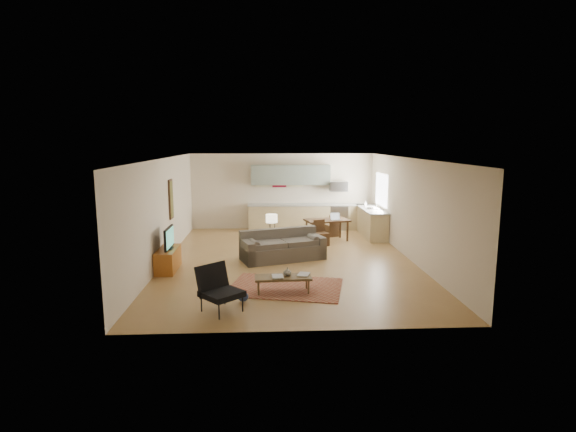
{
  "coord_description": "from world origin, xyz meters",
  "views": [
    {
      "loc": [
        -0.61,
        -11.58,
        3.15
      ],
      "look_at": [
        0.0,
        0.3,
        1.15
      ],
      "focal_mm": 28.0,
      "sensor_mm": 36.0,
      "label": 1
    }
  ],
  "objects": [
    {
      "name": "coffee_table",
      "position": [
        -0.25,
        -2.56,
        0.18
      ],
      "size": [
        1.2,
        0.52,
        0.36
      ],
      "primitive_type": null,
      "rotation": [
        0.0,
        0.0,
        0.04
      ],
      "color": "#4F3B20",
      "rests_on": "floor"
    },
    {
      "name": "soap_bottle",
      "position": [
        2.83,
        3.52,
        1.02
      ],
      "size": [
        0.1,
        0.1,
        0.19
      ],
      "primitive_type": "imported",
      "rotation": [
        0.0,
        0.0,
        0.06
      ],
      "color": "beige",
      "rests_on": "kitchen_counter_right"
    },
    {
      "name": "armchair",
      "position": [
        -1.43,
        -3.56,
        0.43
      ],
      "size": [
        1.07,
        1.07,
        0.87
      ],
      "primitive_type": null,
      "rotation": [
        0.0,
        0.0,
        0.74
      ],
      "color": "black",
      "rests_on": "floor"
    },
    {
      "name": "table_lamp",
      "position": [
        -0.44,
        0.55,
        0.91
      ],
      "size": [
        0.37,
        0.37,
        0.52
      ],
      "primitive_type": null,
      "rotation": [
        0.0,
        0.0,
        0.2
      ],
      "color": "beige",
      "rests_on": "console_table"
    },
    {
      "name": "kitchen_counter_right",
      "position": [
        2.93,
        3.0,
        0.46
      ],
      "size": [
        0.64,
        2.26,
        0.92
      ],
      "primitive_type": null,
      "color": "tan",
      "rests_on": "ground"
    },
    {
      "name": "kitchen_microwave",
      "position": [
        2.0,
        4.2,
        1.55
      ],
      "size": [
        0.62,
        0.4,
        0.35
      ],
      "primitive_type": "cube",
      "color": "#A5A8AD",
      "rests_on": "room"
    },
    {
      "name": "upper_cabinets",
      "position": [
        0.3,
        4.33,
        1.95
      ],
      "size": [
        2.8,
        0.34,
        0.7
      ],
      "primitive_type": "cube",
      "color": "gray",
      "rests_on": "room"
    },
    {
      "name": "window_right",
      "position": [
        3.23,
        3.0,
        1.55
      ],
      "size": [
        0.02,
        1.4,
        1.05
      ],
      "primitive_type": "cube",
      "color": "white",
      "rests_on": "room"
    },
    {
      "name": "triptych",
      "position": [
        -0.1,
        4.47,
        1.75
      ],
      "size": [
        1.7,
        0.04,
        0.5
      ],
      "primitive_type": null,
      "color": "beige",
      "rests_on": "room"
    },
    {
      "name": "kitchen_counter_back",
      "position": [
        0.9,
        4.18,
        0.46
      ],
      "size": [
        4.26,
        0.64,
        0.92
      ],
      "primitive_type": null,
      "color": "tan",
      "rests_on": "ground"
    },
    {
      "name": "sofa",
      "position": [
        -0.15,
        0.09,
        0.4
      ],
      "size": [
        2.48,
        1.66,
        0.79
      ],
      "primitive_type": null,
      "rotation": [
        0.0,
        0.0,
        0.32
      ],
      "color": "#554E43",
      "rests_on": "floor"
    },
    {
      "name": "tv",
      "position": [
        -2.96,
        -0.75,
        0.8
      ],
      "size": [
        0.09,
        0.89,
        0.54
      ],
      "primitive_type": null,
      "color": "black",
      "rests_on": "tv_credenza"
    },
    {
      "name": "book_b",
      "position": [
        0.08,
        -2.45,
        0.36
      ],
      "size": [
        0.42,
        0.46,
        0.02
      ],
      "primitive_type": "imported",
      "rotation": [
        0.0,
        0.0,
        -0.31
      ],
      "color": "navy",
      "rests_on": "coffee_table"
    },
    {
      "name": "wall_art_left",
      "position": [
        -3.21,
        0.9,
        1.55
      ],
      "size": [
        0.06,
        0.42,
        1.1
      ],
      "primitive_type": null,
      "color": "olive",
      "rests_on": "room"
    },
    {
      "name": "vase",
      "position": [
        -0.16,
        -2.51,
        0.44
      ],
      "size": [
        0.18,
        0.18,
        0.18
      ],
      "primitive_type": "imported",
      "rotation": [
        0.0,
        0.0,
        -0.04
      ],
      "color": "black",
      "rests_on": "coffee_table"
    },
    {
      "name": "dining_chair_far",
      "position": [
        1.6,
        3.01,
        0.38
      ],
      "size": [
        0.48,
        0.49,
        0.76
      ],
      "primitive_type": null,
      "rotation": [
        0.0,
        0.0,
        3.55
      ],
      "color": "#3A2515",
      "rests_on": "floor"
    },
    {
      "name": "kitchen_range",
      "position": [
        2.0,
        4.18,
        0.45
      ],
      "size": [
        0.62,
        0.62,
        0.9
      ],
      "primitive_type": "cube",
      "color": "#A5A8AD",
      "rests_on": "ground"
    },
    {
      "name": "laptop",
      "position": [
        1.61,
        2.26,
        0.79
      ],
      "size": [
        0.32,
        0.26,
        0.22
      ],
      "primitive_type": null,
      "rotation": [
        0.0,
        0.0,
        0.15
      ],
      "color": "#A5A8AD",
      "rests_on": "dining_table"
    },
    {
      "name": "console_table",
      "position": [
        -0.44,
        0.55,
        0.33
      ],
      "size": [
        0.6,
        0.44,
        0.65
      ],
      "primitive_type": null,
      "rotation": [
        0.0,
        0.0,
        0.12
      ],
      "color": "#3A2515",
      "rests_on": "floor"
    },
    {
      "name": "dining_chair_near",
      "position": [
        1.09,
        1.68,
        0.39
      ],
      "size": [
        0.48,
        0.49,
        0.77
      ],
      "primitive_type": null,
      "rotation": [
        0.0,
        0.0,
        0.36
      ],
      "color": "#3A2515",
      "rests_on": "floor"
    },
    {
      "name": "room",
      "position": [
        0.0,
        0.0,
        1.35
      ],
      "size": [
        9.0,
        9.0,
        9.0
      ],
      "color": "olive",
      "rests_on": "ground"
    },
    {
      "name": "tv_credenza",
      "position": [
        -3.01,
        -0.75,
        0.27
      ],
      "size": [
        0.45,
        1.16,
        0.54
      ],
      "primitive_type": null,
      "color": "#9B511A",
      "rests_on": "floor"
    },
    {
      "name": "book_a",
      "position": [
        -0.48,
        -2.61,
        0.37
      ],
      "size": [
        0.27,
        0.34,
        0.03
      ],
      "primitive_type": "imported",
      "rotation": [
        0.0,
        0.0,
        0.05
      ],
      "color": "maroon",
      "rests_on": "coffee_table"
    },
    {
      "name": "dining_table",
      "position": [
        1.34,
        2.35,
        0.34
      ],
      "size": [
        1.5,
        1.08,
        0.68
      ],
      "primitive_type": null,
      "rotation": [
        0.0,
        0.0,
        0.24
      ],
      "color": "#3A2515",
      "rests_on": "floor"
    },
    {
      "name": "rug",
      "position": [
        -0.18,
        -2.23,
        0.01
      ],
      "size": [
        2.71,
        2.15,
        0.02
      ],
      "primitive_type": "cube",
      "rotation": [
        0.0,
        0.0,
        -0.23
      ],
      "color": "maroon",
      "rests_on": "floor"
    }
  ]
}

